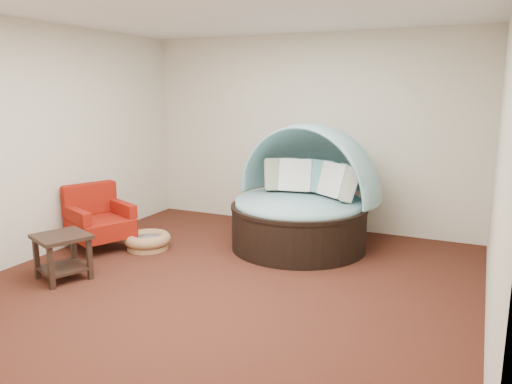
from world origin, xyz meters
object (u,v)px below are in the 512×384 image
at_px(side_table, 62,250).
at_px(pet_basket, 148,241).
at_px(canopy_daybed, 304,190).
at_px(red_armchair, 98,220).

bearing_deg(side_table, pet_basket, 81.10).
distance_m(canopy_daybed, pet_basket, 2.11).
height_order(pet_basket, red_armchair, red_armchair).
bearing_deg(canopy_daybed, side_table, -119.04).
xyz_separation_m(pet_basket, red_armchair, (-0.57, -0.24, 0.27)).
relative_size(canopy_daybed, red_armchair, 2.30).
bearing_deg(pet_basket, canopy_daybed, 28.62).
xyz_separation_m(pet_basket, side_table, (-0.19, -1.23, 0.21)).
relative_size(red_armchair, side_table, 1.38).
bearing_deg(pet_basket, side_table, -98.90).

